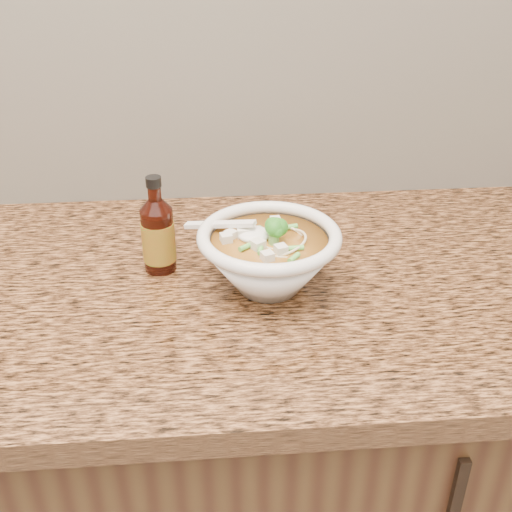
{
  "coord_description": "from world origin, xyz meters",
  "views": [
    {
      "loc": [
        0.19,
        0.8,
        1.45
      ],
      "look_at": [
        0.26,
        1.64,
        0.96
      ],
      "focal_mm": 45.0,
      "sensor_mm": 36.0,
      "label": 1
    }
  ],
  "objects": [
    {
      "name": "hot_sauce_bottle",
      "position": [
        0.11,
        1.71,
        0.96
      ],
      "size": [
        0.06,
        0.06,
        0.16
      ],
      "rotation": [
        0.0,
        0.0,
        0.2
      ],
      "color": "#3E1008",
      "rests_on": "counter_slab"
    },
    {
      "name": "soup_bowl",
      "position": [
        0.28,
        1.64,
        0.95
      ],
      "size": [
        0.24,
        0.22,
        0.12
      ],
      "rotation": [
        0.0,
        0.0,
        -0.4
      ],
      "color": "white",
      "rests_on": "counter_slab"
    },
    {
      "name": "counter_slab",
      "position": [
        0.0,
        1.68,
        0.88
      ],
      "size": [
        4.0,
        0.68,
        0.04
      ],
      "primitive_type": "cube",
      "color": "#9D6539",
      "rests_on": "cabinet"
    },
    {
      "name": "cabinet",
      "position": [
        0.0,
        1.68,
        0.43
      ],
      "size": [
        4.0,
        0.65,
        0.86
      ],
      "primitive_type": "cube",
      "color": "#321A0F",
      "rests_on": "ground"
    }
  ]
}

